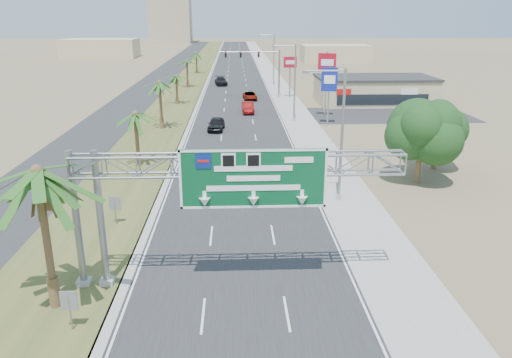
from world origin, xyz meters
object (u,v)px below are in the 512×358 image
object	(u,v)px
store_building	(374,91)
pole_sign_blue	(329,82)
car_right_lane	(250,96)
palm_near	(37,172)
car_far	(221,81)
pole_sign_red_far	(290,65)
signal_mast	(267,69)
car_mid_lane	(248,108)
car_left_lane	(216,124)
pole_sign_red_near	(327,66)
sign_gantry	(221,175)

from	to	relation	value
store_building	pole_sign_blue	size ratio (longest dim) A/B	2.39
store_building	car_right_lane	size ratio (longest dim) A/B	3.86
palm_near	pole_sign_blue	size ratio (longest dim) A/B	1.11
car_far	pole_sign_blue	xyz separation A→B (m)	(14.74, -39.06, 4.75)
pole_sign_blue	pole_sign_red_far	distance (m)	22.03
palm_near	signal_mast	xyz separation A→B (m)	(14.37, 63.97, -2.08)
car_far	palm_near	bearing A→B (deg)	-101.11
signal_mast	car_far	distance (m)	19.20
signal_mast	car_mid_lane	distance (m)	14.61
car_left_lane	pole_sign_red_near	xyz separation A→B (m)	(14.78, 7.31, 6.23)
pole_sign_red_near	car_far	bearing A→B (deg)	113.85
car_far	pole_sign_red_near	world-z (taller)	pole_sign_red_near
pole_sign_red_near	pole_sign_red_far	size ratio (longest dim) A/B	1.25
palm_near	car_left_lane	distance (m)	40.11
signal_mast	car_mid_lane	size ratio (longest dim) A/B	2.18
pole_sign_blue	signal_mast	bearing A→B (deg)	106.17
pole_sign_red_far	car_right_lane	bearing A→B (deg)	-167.46
sign_gantry	car_right_lane	distance (m)	60.50
car_right_lane	pole_sign_red_far	distance (m)	8.55
pole_sign_blue	store_building	bearing A→B (deg)	57.43
pole_sign_red_near	palm_near	bearing A→B (deg)	-114.63
sign_gantry	car_mid_lane	distance (m)	48.86
pole_sign_blue	pole_sign_red_far	xyz separation A→B (m)	(-2.62, 21.88, 0.01)
car_far	sign_gantry	bearing A→B (deg)	-95.31
signal_mast	pole_sign_red_near	distance (m)	19.00
car_left_lane	car_right_lane	size ratio (longest dim) A/B	0.99
palm_near	car_left_lane	world-z (taller)	palm_near
car_mid_lane	pole_sign_red_far	world-z (taller)	pole_sign_red_far
store_building	pole_sign_blue	distance (m)	19.61
store_building	signal_mast	bearing A→B (deg)	160.46
store_building	pole_sign_blue	xyz separation A→B (m)	(-10.38, -16.26, 3.55)
car_left_lane	car_mid_lane	world-z (taller)	car_left_lane
store_building	pole_sign_red_near	world-z (taller)	pole_sign_red_near
store_building	car_left_lane	world-z (taller)	store_building
signal_mast	car_far	size ratio (longest dim) A/B	1.86
car_far	signal_mast	bearing A→B (deg)	-70.56
palm_near	car_mid_lane	world-z (taller)	palm_near
palm_near	car_mid_lane	bearing A→B (deg)	78.02
car_right_lane	pole_sign_blue	size ratio (longest dim) A/B	0.62
pole_sign_blue	pole_sign_red_far	world-z (taller)	pole_sign_blue
car_mid_lane	pole_sign_red_far	distance (m)	15.91
pole_sign_blue	palm_near	bearing A→B (deg)	-116.51
car_right_lane	pole_sign_red_near	bearing A→B (deg)	-61.34
store_building	car_mid_lane	xyz separation A→B (m)	(-20.50, -7.57, -1.22)
signal_mast	palm_near	bearing A→B (deg)	-102.66
sign_gantry	car_far	world-z (taller)	sign_gantry
signal_mast	store_building	world-z (taller)	signal_mast
sign_gantry	car_mid_lane	bearing A→B (deg)	86.98
car_left_lane	pole_sign_blue	xyz separation A→B (m)	(14.32, 2.64, 4.77)
car_mid_lane	car_far	size ratio (longest dim) A/B	0.85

